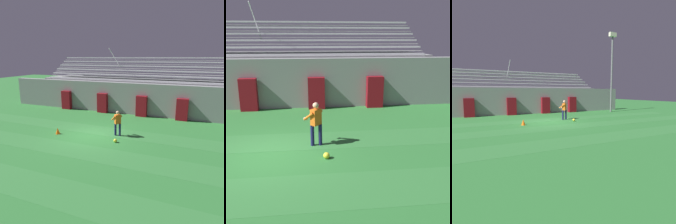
{
  "view_description": "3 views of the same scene",
  "coord_description": "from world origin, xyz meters",
  "views": [
    {
      "loc": [
        6.45,
        -12.02,
        5.0
      ],
      "look_at": [
        1.57,
        -0.08,
        1.76
      ],
      "focal_mm": 35.0,
      "sensor_mm": 36.0,
      "label": 1
    },
    {
      "loc": [
        1.43,
        -8.56,
        3.95
      ],
      "look_at": [
        2.56,
        1.39,
        1.07
      ],
      "focal_mm": 42.0,
      "sensor_mm": 36.0,
      "label": 2
    },
    {
      "loc": [
        -5.23,
        -13.75,
        2.34
      ],
      "look_at": [
        1.12,
        -0.39,
        0.79
      ],
      "focal_mm": 30.0,
      "sensor_mm": 36.0,
      "label": 3
    }
  ],
  "objects": [
    {
      "name": "padding_pillar_gate_right",
      "position": [
        1.85,
        5.95,
        0.9
      ],
      "size": [
        0.93,
        0.44,
        1.8
      ],
      "primitive_type": "cube",
      "color": "maroon",
      "rests_on": "ground"
    },
    {
      "name": "ground_plane",
      "position": [
        0.0,
        0.0,
        0.0
      ],
      "size": [
        80.0,
        80.0,
        0.0
      ],
      "primitive_type": "plane",
      "color": "#2D7533"
    },
    {
      "name": "padding_pillar_gate_left",
      "position": [
        -1.85,
        5.95,
        0.9
      ],
      "size": [
        0.93,
        0.44,
        1.8
      ],
      "primitive_type": "cube",
      "color": "maroon",
      "rests_on": "ground"
    },
    {
      "name": "turf_stripe_near",
      "position": [
        0.0,
        -6.0,
        0.0
      ],
      "size": [
        28.0,
        1.79,
        0.01
      ],
      "primitive_type": "cube",
      "color": "#337A38",
      "rests_on": "ground"
    },
    {
      "name": "traffic_cone",
      "position": [
        -2.18,
        -0.55,
        0.21
      ],
      "size": [
        0.3,
        0.3,
        0.42
      ],
      "primitive_type": "cone",
      "color": "orange",
      "rests_on": "ground"
    },
    {
      "name": "floodlight_pole",
      "position": [
        9.58,
        4.19,
        5.74
      ],
      "size": [
        0.9,
        0.36,
        9.25
      ],
      "color": "slate",
      "rests_on": "ground"
    },
    {
      "name": "padding_pillar_far_left",
      "position": [
        -5.76,
        5.95,
        0.9
      ],
      "size": [
        0.93,
        0.44,
        1.8
      ],
      "primitive_type": "cube",
      "color": "maroon",
      "rests_on": "ground"
    },
    {
      "name": "soccer_ball",
      "position": [
        1.96,
        -0.5,
        0.11
      ],
      "size": [
        0.22,
        0.22,
        0.22
      ],
      "primitive_type": "sphere",
      "color": "yellow",
      "rests_on": "ground"
    },
    {
      "name": "turf_stripe_far",
      "position": [
        0.0,
        1.15,
        0.0
      ],
      "size": [
        28.0,
        1.79,
        0.01
      ],
      "primitive_type": "cube",
      "color": "#337A38",
      "rests_on": "ground"
    },
    {
      "name": "goalkeeper",
      "position": [
        1.65,
        0.68,
        0.95
      ],
      "size": [
        0.74,
        0.74,
        1.67
      ],
      "color": "#19194C",
      "rests_on": "ground"
    },
    {
      "name": "padding_pillar_far_right",
      "position": [
        5.21,
        5.95,
        0.9
      ],
      "size": [
        0.93,
        0.44,
        1.8
      ],
      "primitive_type": "cube",
      "color": "maroon",
      "rests_on": "ground"
    },
    {
      "name": "back_wall",
      "position": [
        0.0,
        6.5,
        1.4
      ],
      "size": [
        24.0,
        0.6,
        2.8
      ],
      "primitive_type": "cube",
      "color": "gray",
      "rests_on": "ground"
    },
    {
      "name": "turf_stripe_mid",
      "position": [
        0.0,
        -2.42,
        0.0
      ],
      "size": [
        28.0,
        1.79,
        0.01
      ],
      "primitive_type": "cube",
      "color": "#337A38",
      "rests_on": "ground"
    },
    {
      "name": "bleacher_stand",
      "position": [
        -0.0,
        9.19,
        1.51
      ],
      "size": [
        18.0,
        4.75,
        5.83
      ],
      "color": "gray",
      "rests_on": "ground"
    }
  ]
}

